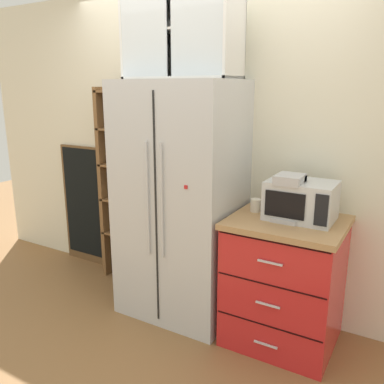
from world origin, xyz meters
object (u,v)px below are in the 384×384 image
bottle_cobalt (293,199)px  chalkboard_menu (87,205)px  refrigerator (181,202)px  microwave (301,200)px  mug_cream (256,205)px  coffee_maker (290,197)px

bottle_cobalt → chalkboard_menu: size_ratio=0.23×
bottle_cobalt → chalkboard_menu: 2.20m
refrigerator → bottle_cobalt: (0.84, 0.10, 0.12)m
chalkboard_menu → refrigerator: bearing=-13.1°
microwave → refrigerator: bearing=-176.3°
mug_cream → coffee_maker: bearing=-10.8°
mug_cream → chalkboard_menu: bearing=172.8°
coffee_maker → mug_cream: (-0.25, 0.05, -0.11)m
mug_cream → chalkboard_menu: 1.95m
refrigerator → coffee_maker: bearing=1.1°
coffee_maker → bottle_cobalt: (0.00, 0.08, -0.03)m
microwave → mug_cream: bearing=178.9°
refrigerator → bottle_cobalt: size_ratio=6.47×
refrigerator → chalkboard_menu: size_ratio=1.51×
microwave → coffee_maker: bearing=-146.5°
refrigerator → chalkboard_menu: bearing=166.9°
microwave → chalkboard_menu: chalkboard_menu is taller
mug_cream → bottle_cobalt: bottle_cobalt is taller
refrigerator → mug_cream: bearing=6.2°
mug_cream → microwave: bearing=-1.1°
microwave → bottle_cobalt: (-0.06, 0.04, -0.01)m
coffee_maker → bottle_cobalt: bearing=90.0°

